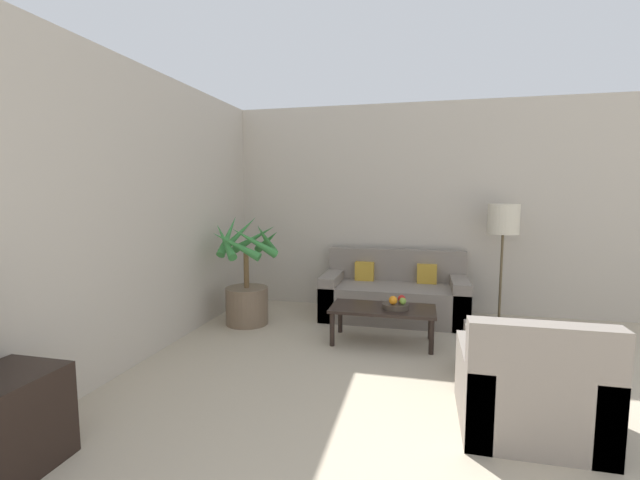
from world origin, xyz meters
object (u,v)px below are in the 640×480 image
at_px(sofa_loveseat, 394,296).
at_px(floor_lamp, 503,223).
at_px(potted_palm, 247,285).
at_px(apple_red, 402,299).
at_px(coffee_table, 383,312).
at_px(fruit_bowl, 395,306).
at_px(armchair, 528,392).
at_px(orange_fruit, 393,300).
at_px(ottoman, 508,354).
at_px(apple_green, 403,301).

bearing_deg(sofa_loveseat, floor_lamp, 3.50).
xyz_separation_m(potted_palm, apple_red, (1.81, -0.24, 0.00)).
bearing_deg(floor_lamp, coffee_table, -142.14).
height_order(sofa_loveseat, apple_red, sofa_loveseat).
distance_m(fruit_bowl, armchair, 1.71).
xyz_separation_m(sofa_loveseat, coffee_table, (-0.06, -0.93, 0.05)).
bearing_deg(sofa_loveseat, orange_fruit, -87.04).
xyz_separation_m(potted_palm, orange_fruit, (1.73, -0.33, 0.01)).
relative_size(potted_palm, orange_fruit, 14.84).
height_order(coffee_table, ottoman, ottoman).
relative_size(fruit_bowl, apple_red, 3.42).
xyz_separation_m(sofa_loveseat, apple_green, (0.15, -0.98, 0.18)).
xyz_separation_m(apple_red, apple_green, (0.01, -0.08, -0.00)).
height_order(apple_red, orange_fruit, orange_fruit).
bearing_deg(fruit_bowl, floor_lamp, 41.35).
relative_size(potted_palm, apple_green, 18.28).
distance_m(sofa_loveseat, floor_lamp, 1.55).
bearing_deg(fruit_bowl, ottoman, -31.40).
height_order(coffee_table, fruit_bowl, fruit_bowl).
distance_m(fruit_bowl, apple_green, 0.10).
distance_m(apple_red, armchair, 1.73).
xyz_separation_m(floor_lamp, apple_green, (-1.10, -1.05, -0.73)).
distance_m(fruit_bowl, ottoman, 1.15).
xyz_separation_m(fruit_bowl, orange_fruit, (-0.02, -0.04, 0.07)).
bearing_deg(orange_fruit, coffee_table, 150.42).
xyz_separation_m(floor_lamp, fruit_bowl, (-1.17, -1.03, -0.79)).
height_order(potted_palm, orange_fruit, potted_palm).
bearing_deg(ottoman, coffee_table, 150.89).
xyz_separation_m(coffee_table, armchair, (1.07, -1.44, -0.06)).
distance_m(potted_palm, orange_fruit, 1.76).
bearing_deg(fruit_bowl, sofa_loveseat, 94.38).
bearing_deg(ottoman, fruit_bowl, 148.60).
relative_size(coffee_table, apple_red, 13.57).
relative_size(sofa_loveseat, apple_red, 22.17).
xyz_separation_m(apple_red, armchair, (0.88, -1.48, -0.20)).
relative_size(floor_lamp, ottoman, 2.11).
distance_m(fruit_bowl, orange_fruit, 0.08).
distance_m(sofa_loveseat, fruit_bowl, 0.96).
height_order(apple_red, apple_green, apple_red).
bearing_deg(sofa_loveseat, apple_red, -81.61).
bearing_deg(apple_green, floor_lamp, 43.88).
distance_m(coffee_table, ottoman, 1.27).
distance_m(apple_green, orange_fruit, 0.10).
bearing_deg(floor_lamp, sofa_loveseat, -176.50).
distance_m(floor_lamp, orange_fruit, 1.76).
relative_size(fruit_bowl, orange_fruit, 3.07).
height_order(apple_green, orange_fruit, orange_fruit).
bearing_deg(apple_red, floor_lamp, 41.19).
height_order(fruit_bowl, apple_red, apple_red).
bearing_deg(apple_red, potted_palm, 172.58).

